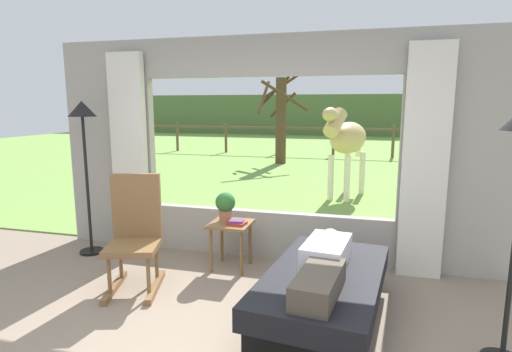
{
  "coord_description": "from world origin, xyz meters",
  "views": [
    {
      "loc": [
        1.1,
        -2.31,
        1.79
      ],
      "look_at": [
        0.0,
        1.8,
        1.05
      ],
      "focal_mm": 28.87,
      "sensor_mm": 36.0,
      "label": 1
    }
  ],
  "objects": [
    {
      "name": "back_wall_with_window",
      "position": [
        0.0,
        2.26,
        1.25
      ],
      "size": [
        5.2,
        0.12,
        2.55
      ],
      "color": "#9E998E",
      "rests_on": "ground_plane"
    },
    {
      "name": "curtain_panel_left",
      "position": [
        -1.69,
        2.12,
        1.2
      ],
      "size": [
        0.44,
        0.1,
        2.4
      ],
      "primitive_type": "cube",
      "color": "silver",
      "rests_on": "ground_plane"
    },
    {
      "name": "curtain_panel_right",
      "position": [
        1.69,
        2.12,
        1.2
      ],
      "size": [
        0.44,
        0.1,
        2.4
      ],
      "primitive_type": "cube",
      "color": "silver",
      "rests_on": "ground_plane"
    },
    {
      "name": "outdoor_pasture_lawn",
      "position": [
        0.0,
        13.16,
        0.01
      ],
      "size": [
        36.0,
        21.68,
        0.02
      ],
      "primitive_type": "cube",
      "color": "#759E47",
      "rests_on": "ground_plane"
    },
    {
      "name": "distant_hill_ridge",
      "position": [
        0.0,
        23.0,
        1.2
      ],
      "size": [
        36.0,
        2.0,
        2.4
      ],
      "primitive_type": "cube",
      "color": "#526B3C",
      "rests_on": "ground_plane"
    },
    {
      "name": "recliner_sofa",
      "position": [
        0.82,
        0.95,
        0.22
      ],
      "size": [
        1.09,
        1.79,
        0.42
      ],
      "rotation": [
        0.0,
        0.0,
        -0.12
      ],
      "color": "black",
      "rests_on": "ground_plane"
    },
    {
      "name": "reclining_person",
      "position": [
        0.82,
        0.9,
        0.52
      ],
      "size": [
        0.41,
        1.44,
        0.22
      ],
      "rotation": [
        0.0,
        0.0,
        -0.12
      ],
      "color": "silver",
      "rests_on": "recliner_sofa"
    },
    {
      "name": "rocking_chair",
      "position": [
        -1.05,
        1.13,
        0.55
      ],
      "size": [
        0.64,
        0.78,
        1.12
      ],
      "rotation": [
        0.0,
        0.0,
        0.29
      ],
      "color": "brown",
      "rests_on": "ground_plane"
    },
    {
      "name": "side_table",
      "position": [
        -0.29,
        1.8,
        0.43
      ],
      "size": [
        0.44,
        0.44,
        0.52
      ],
      "color": "brown",
      "rests_on": "ground_plane"
    },
    {
      "name": "potted_plant",
      "position": [
        -0.37,
        1.86,
        0.7
      ],
      "size": [
        0.22,
        0.22,
        0.32
      ],
      "color": "#9E6042",
      "rests_on": "side_table"
    },
    {
      "name": "book_stack",
      "position": [
        -0.2,
        1.75,
        0.54
      ],
      "size": [
        0.2,
        0.16,
        0.05
      ],
      "color": "#B22D28",
      "rests_on": "side_table"
    },
    {
      "name": "floor_lamp_left",
      "position": [
        -2.09,
        1.82,
        1.48
      ],
      "size": [
        0.32,
        0.32,
        1.83
      ],
      "color": "black",
      "rests_on": "ground_plane"
    },
    {
      "name": "horse",
      "position": [
        0.75,
        5.65,
        1.16
      ],
      "size": [
        0.91,
        1.81,
        1.73
      ],
      "rotation": [
        0.0,
        0.0,
        2.83
      ],
      "color": "tan",
      "rests_on": "outdoor_pasture_lawn"
    },
    {
      "name": "pasture_tree",
      "position": [
        -1.43,
        10.0,
        1.45
      ],
      "size": [
        1.56,
        1.5,
        2.83
      ],
      "color": "#4C3823",
      "rests_on": "outdoor_pasture_lawn"
    },
    {
      "name": "pasture_fence_line",
      "position": [
        0.0,
        12.37,
        0.74
      ],
      "size": [
        16.1,
        0.1,
        1.1
      ],
      "color": "brown",
      "rests_on": "outdoor_pasture_lawn"
    }
  ]
}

